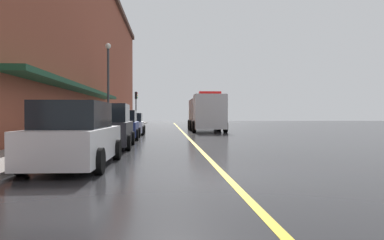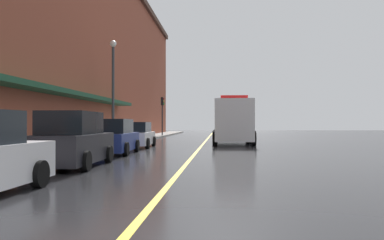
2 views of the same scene
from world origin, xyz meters
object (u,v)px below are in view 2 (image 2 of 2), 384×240
object	(u,v)px
parked_car_2	(113,138)
box_truck	(233,122)
parking_meter_2	(47,135)
street_lamp_left	(113,80)
parked_car_3	(136,135)
traffic_light_near	(162,109)
parked_car_1	(73,141)

from	to	relation	value
parked_car_2	box_truck	world-z (taller)	box_truck
parked_car_2	box_truck	size ratio (longest dim) A/B	0.54
parking_meter_2	street_lamp_left	world-z (taller)	street_lamp_left
parking_meter_2	street_lamp_left	xyz separation A→B (m)	(-0.60, 11.27, 3.34)
street_lamp_left	parked_car_3	bearing A→B (deg)	-39.92
parked_car_2	box_truck	distance (m)	12.02
traffic_light_near	parked_car_2	bearing A→B (deg)	-87.05
parked_car_3	parked_car_1	bearing A→B (deg)	179.17
traffic_light_near	street_lamp_left	bearing A→B (deg)	-92.12
parked_car_1	box_truck	distance (m)	17.03
parked_car_3	traffic_light_near	size ratio (longest dim) A/B	1.00
parked_car_2	traffic_light_near	size ratio (longest dim) A/B	1.02
parked_car_2	street_lamp_left	size ratio (longest dim) A/B	0.63
parked_car_1	parked_car_3	world-z (taller)	parked_car_1
parked_car_3	parking_meter_2	size ratio (longest dim) A/B	3.22
box_truck	traffic_light_near	xyz separation A→B (m)	(-7.45, 14.45, 1.55)
parked_car_1	parking_meter_2	world-z (taller)	parked_car_1
parking_meter_2	traffic_light_near	world-z (taller)	traffic_light_near
parked_car_3	box_truck	distance (m)	8.00
parked_car_1	parked_car_3	distance (m)	10.90
parking_meter_2	street_lamp_left	size ratio (longest dim) A/B	0.19
street_lamp_left	traffic_light_near	world-z (taller)	street_lamp_left
box_truck	parking_meter_2	bearing A→B (deg)	-27.16
parked_car_1	box_truck	xyz separation A→B (m)	(6.02, 15.92, 0.72)
parked_car_3	traffic_light_near	xyz separation A→B (m)	(-1.28, 19.46, 2.41)
box_truck	traffic_light_near	distance (m)	16.33
parked_car_3	street_lamp_left	bearing A→B (deg)	48.44
parked_car_3	parked_car_2	bearing A→B (deg)	178.30
box_truck	traffic_light_near	bearing A→B (deg)	-152.74
parked_car_2	box_truck	bearing A→B (deg)	-32.80
parking_meter_2	street_lamp_left	bearing A→B (deg)	93.05
traffic_light_near	parked_car_1	bearing A→B (deg)	-87.30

